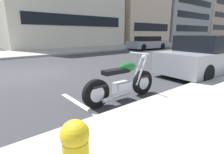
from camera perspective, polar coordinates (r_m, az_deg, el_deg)
name	(u,v)px	position (r m, az deg, el deg)	size (l,w,h in m)	color
ground_plane	(30,73)	(7.82, -25.14, 1.08)	(260.00, 260.00, 0.00)	#333335
sidewalk_far_curb	(124,47)	(20.33, 3.81, 9.74)	(120.00, 5.00, 0.14)	gray
parking_stall_stripe	(85,107)	(3.92, -8.92, -9.74)	(0.12, 2.20, 0.01)	silver
parked_motorcycle	(123,83)	(4.16, 3.48, -1.95)	(2.08, 0.62, 1.12)	black
parked_car_across_street	(206,56)	(7.89, 28.37, 6.00)	(4.41, 2.01, 1.50)	gray
car_opposite_curb	(147,43)	(18.45, 11.37, 10.79)	(4.27, 2.09, 1.29)	gray
townhouse_corner_block	(131,8)	(31.02, 6.08, 21.43)	(9.17, 9.41, 11.23)	beige
townhouse_mid_block	(169,13)	(41.29, 18.20, 19.08)	(14.47, 11.36, 11.40)	#939993
townhouse_behind_pole	(208,13)	(53.95, 28.75, 17.87)	(15.13, 8.75, 13.47)	tan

